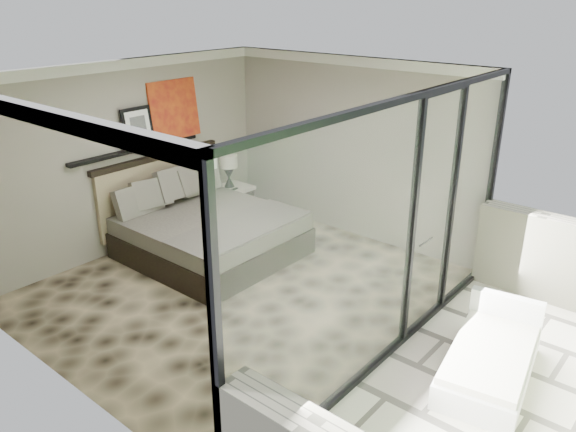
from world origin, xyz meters
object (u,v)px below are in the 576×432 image
Objects in this scene: nightstand at (234,200)px; table_lamp at (229,167)px; bed at (206,230)px; lounger at (490,360)px.

table_lamp reaches higher than nightstand.
table_lamp is at bearing 122.46° from bed.
nightstand is 0.99× the size of table_lamp.
lounger is (5.19, -1.51, -0.09)m from nightstand.
nightstand is 5.40m from lounger.
bed reaches higher than lounger.
table_lamp is (-0.84, 1.32, 0.51)m from bed.
lounger is (5.23, -1.46, -0.69)m from table_lamp.
bed is 1.58m from nightstand.
table_lamp is at bearing 154.80° from lounger.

